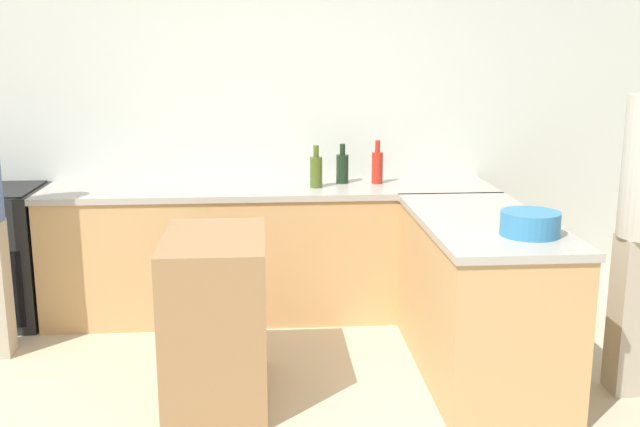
{
  "coord_description": "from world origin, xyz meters",
  "views": [
    {
      "loc": [
        -0.04,
        -3.03,
        1.8
      ],
      "look_at": [
        0.26,
        0.85,
        0.93
      ],
      "focal_mm": 42.0,
      "sensor_mm": 36.0,
      "label": 1
    }
  ],
  "objects_px": {
    "hot_sauce_bottle": "(377,166)",
    "olive_oil_bottle": "(316,171)",
    "wine_bottle_dark": "(342,168)",
    "mixing_bowl": "(530,224)",
    "island_table": "(217,317)"
  },
  "relations": [
    {
      "from": "hot_sauce_bottle",
      "to": "olive_oil_bottle",
      "type": "distance_m",
      "value": 0.44
    },
    {
      "from": "mixing_bowl",
      "to": "olive_oil_bottle",
      "type": "height_order",
      "value": "olive_oil_bottle"
    },
    {
      "from": "wine_bottle_dark",
      "to": "olive_oil_bottle",
      "type": "xyz_separation_m",
      "value": [
        -0.19,
        -0.15,
        0.0
      ]
    },
    {
      "from": "island_table",
      "to": "olive_oil_bottle",
      "type": "bearing_deg",
      "value": 63.12
    },
    {
      "from": "hot_sauce_bottle",
      "to": "wine_bottle_dark",
      "type": "bearing_deg",
      "value": 172.89
    },
    {
      "from": "mixing_bowl",
      "to": "olive_oil_bottle",
      "type": "bearing_deg",
      "value": 125.2
    },
    {
      "from": "island_table",
      "to": "mixing_bowl",
      "type": "height_order",
      "value": "mixing_bowl"
    },
    {
      "from": "mixing_bowl",
      "to": "wine_bottle_dark",
      "type": "xyz_separation_m",
      "value": [
        -0.78,
        1.52,
        0.05
      ]
    },
    {
      "from": "island_table",
      "to": "mixing_bowl",
      "type": "relative_size",
      "value": 2.95
    },
    {
      "from": "hot_sauce_bottle",
      "to": "olive_oil_bottle",
      "type": "bearing_deg",
      "value": -164.61
    },
    {
      "from": "hot_sauce_bottle",
      "to": "olive_oil_bottle",
      "type": "height_order",
      "value": "hot_sauce_bottle"
    },
    {
      "from": "wine_bottle_dark",
      "to": "olive_oil_bottle",
      "type": "height_order",
      "value": "olive_oil_bottle"
    },
    {
      "from": "wine_bottle_dark",
      "to": "olive_oil_bottle",
      "type": "bearing_deg",
      "value": -142.35
    },
    {
      "from": "island_table",
      "to": "wine_bottle_dark",
      "type": "height_order",
      "value": "wine_bottle_dark"
    },
    {
      "from": "island_table",
      "to": "wine_bottle_dark",
      "type": "xyz_separation_m",
      "value": [
        0.79,
        1.33,
        0.56
      ]
    }
  ]
}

